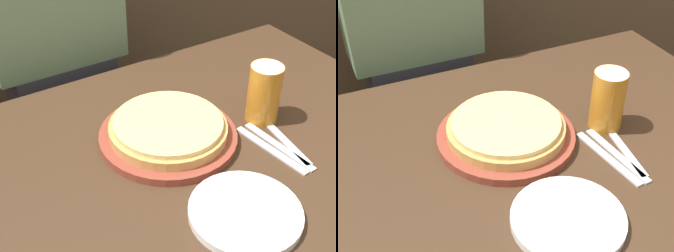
# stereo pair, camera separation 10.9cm
# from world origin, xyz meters

# --- Properties ---
(dining_table) EXTENTS (1.24, 0.82, 0.76)m
(dining_table) POSITION_xyz_m (0.00, 0.00, 0.38)
(dining_table) COLOR #3D2819
(dining_table) RESTS_ON ground_plane
(pizza_on_board) EXTENTS (0.33, 0.33, 0.06)m
(pizza_on_board) POSITION_xyz_m (-0.03, 0.04, 0.78)
(pizza_on_board) COLOR brown
(pizza_on_board) RESTS_ON dining_table
(beer_glass) EXTENTS (0.08, 0.08, 0.15)m
(beer_glass) POSITION_xyz_m (0.22, -0.01, 0.84)
(beer_glass) COLOR #B7701E
(beer_glass) RESTS_ON dining_table
(dinner_plate) EXTENTS (0.23, 0.23, 0.02)m
(dinner_plate) POSITION_xyz_m (-0.03, -0.25, 0.77)
(dinner_plate) COLOR silver
(dinner_plate) RESTS_ON dining_table
(fork) EXTENTS (0.04, 0.21, 0.00)m
(fork) POSITION_xyz_m (0.15, -0.12, 0.76)
(fork) COLOR silver
(fork) RESTS_ON dining_table
(dinner_knife) EXTENTS (0.03, 0.21, 0.00)m
(dinner_knife) POSITION_xyz_m (0.18, -0.12, 0.76)
(dinner_knife) COLOR silver
(dinner_knife) RESTS_ON dining_table
(spoon) EXTENTS (0.05, 0.18, 0.00)m
(spoon) POSITION_xyz_m (0.20, -0.12, 0.76)
(spoon) COLOR silver
(spoon) RESTS_ON dining_table
(diner_person) EXTENTS (0.41, 0.21, 1.36)m
(diner_person) POSITION_xyz_m (-0.09, 0.61, 0.67)
(diner_person) COLOR #33333D
(diner_person) RESTS_ON ground_plane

